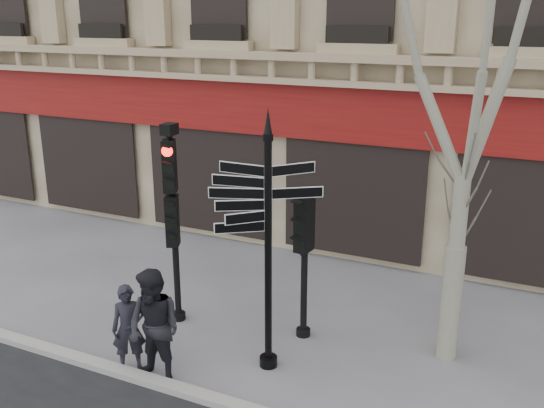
{
  "coord_description": "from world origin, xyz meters",
  "views": [
    {
      "loc": [
        4.14,
        -8.26,
        5.76
      ],
      "look_at": [
        -0.07,
        0.6,
        2.68
      ],
      "focal_mm": 40.0,
      "sensor_mm": 36.0,
      "label": 1
    }
  ],
  "objects_px": {
    "pedestrian_b": "(154,328)",
    "traffic_signal_main": "(173,200)",
    "fingerpost": "(268,200)",
    "plane_tree": "(478,22)",
    "pedestrian_a": "(129,328)",
    "traffic_signal_secondary": "(305,239)"
  },
  "relations": [
    {
      "from": "pedestrian_b",
      "to": "traffic_signal_main",
      "type": "bearing_deg",
      "value": 120.81
    },
    {
      "from": "traffic_signal_main",
      "to": "pedestrian_b",
      "type": "bearing_deg",
      "value": -90.08
    },
    {
      "from": "fingerpost",
      "to": "traffic_signal_main",
      "type": "xyz_separation_m",
      "value": [
        -2.32,
        0.73,
        -0.51
      ]
    },
    {
      "from": "traffic_signal_main",
      "to": "pedestrian_b",
      "type": "xyz_separation_m",
      "value": [
        0.9,
        -1.95,
        -1.48
      ]
    },
    {
      "from": "traffic_signal_main",
      "to": "plane_tree",
      "type": "height_order",
      "value": "plane_tree"
    },
    {
      "from": "pedestrian_a",
      "to": "plane_tree",
      "type": "bearing_deg",
      "value": -6.14
    },
    {
      "from": "fingerpost",
      "to": "traffic_signal_secondary",
      "type": "relative_size",
      "value": 1.59
    },
    {
      "from": "plane_tree",
      "to": "pedestrian_b",
      "type": "bearing_deg",
      "value": -145.72
    },
    {
      "from": "plane_tree",
      "to": "pedestrian_a",
      "type": "height_order",
      "value": "plane_tree"
    },
    {
      "from": "traffic_signal_main",
      "to": "traffic_signal_secondary",
      "type": "xyz_separation_m",
      "value": [
        2.46,
        0.48,
        -0.53
      ]
    },
    {
      "from": "pedestrian_b",
      "to": "traffic_signal_secondary",
      "type": "bearing_deg",
      "value": 63.31
    },
    {
      "from": "plane_tree",
      "to": "pedestrian_a",
      "type": "distance_m",
      "value": 7.32
    },
    {
      "from": "plane_tree",
      "to": "traffic_signal_secondary",
      "type": "bearing_deg",
      "value": -171.46
    },
    {
      "from": "traffic_signal_secondary",
      "to": "pedestrian_b",
      "type": "height_order",
      "value": "traffic_signal_secondary"
    },
    {
      "from": "fingerpost",
      "to": "traffic_signal_secondary",
      "type": "distance_m",
      "value": 1.6
    },
    {
      "from": "pedestrian_b",
      "to": "pedestrian_a",
      "type": "bearing_deg",
      "value": 174.46
    },
    {
      "from": "traffic_signal_main",
      "to": "traffic_signal_secondary",
      "type": "height_order",
      "value": "traffic_signal_main"
    },
    {
      "from": "traffic_signal_secondary",
      "to": "pedestrian_b",
      "type": "xyz_separation_m",
      "value": [
        -1.57,
        -2.43,
        -0.95
      ]
    },
    {
      "from": "pedestrian_b",
      "to": "plane_tree",
      "type": "bearing_deg",
      "value": 40.44
    },
    {
      "from": "pedestrian_a",
      "to": "pedestrian_b",
      "type": "height_order",
      "value": "pedestrian_b"
    },
    {
      "from": "traffic_signal_secondary",
      "to": "pedestrian_a",
      "type": "height_order",
      "value": "traffic_signal_secondary"
    },
    {
      "from": "traffic_signal_main",
      "to": "pedestrian_a",
      "type": "relative_size",
      "value": 2.54
    }
  ]
}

